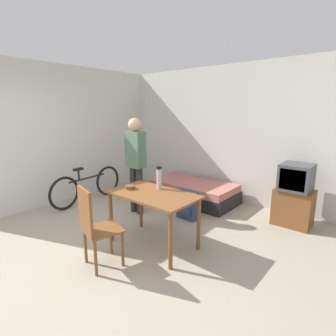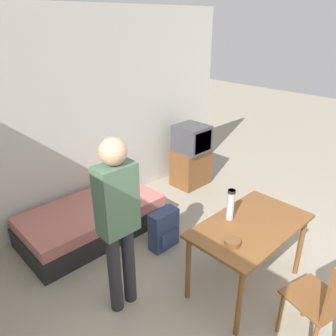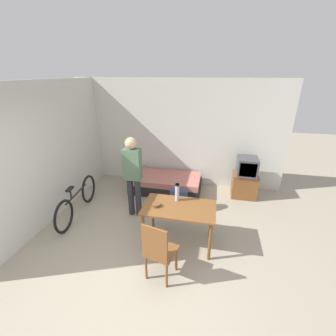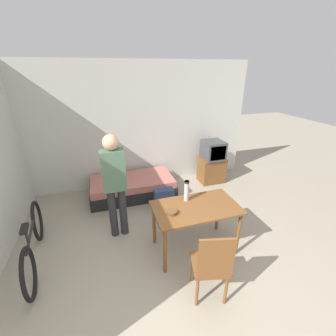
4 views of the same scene
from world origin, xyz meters
The scene contains 11 objects.
ground_plane centered at (0.00, 0.00, 0.00)m, with size 20.00×20.00×0.00m, color #9E937F.
wall_back centered at (0.00, 3.38, 1.35)m, with size 5.38×0.06×2.70m.
daybed centered at (-0.17, 2.81, 0.19)m, with size 1.76×0.92×0.39m.
tv centered at (1.75, 2.89, 0.50)m, with size 0.57×0.49×1.01m.
dining_table centered at (0.47, 0.95, 0.65)m, with size 1.21×0.70×0.75m.
wooden_chair centered at (0.31, 0.13, 0.55)m, with size 0.50×0.50×0.99m.
bicycle centered at (-1.76, 1.38, 0.33)m, with size 0.23×1.72×0.73m.
person_standing centered at (-0.58, 1.62, 1.00)m, with size 0.34×0.23×1.70m.
thermos_flask centered at (0.40, 1.16, 0.92)m, with size 0.07×0.07×0.32m.
mate_bowl centered at (0.09, 0.89, 0.77)m, with size 0.14×0.14×0.05m.
backpack centered at (0.30, 1.98, 0.24)m, with size 0.36×0.20×0.49m.
Camera 4 is at (-0.70, -1.46, 2.53)m, focal length 24.00 mm.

